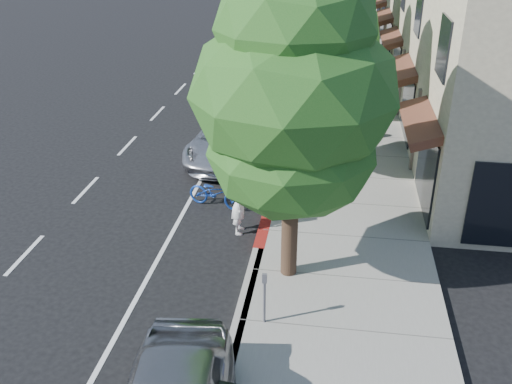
% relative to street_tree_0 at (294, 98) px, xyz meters
% --- Properties ---
extents(ground, '(120.00, 120.00, 0.00)m').
position_rel_street_tree_0_xyz_m(ground, '(-0.90, 2.00, -4.65)').
color(ground, black).
rests_on(ground, ground).
extents(sidewalk, '(4.60, 56.00, 0.15)m').
position_rel_street_tree_0_xyz_m(sidewalk, '(1.40, 10.00, -4.58)').
color(sidewalk, gray).
rests_on(sidewalk, ground).
extents(curb, '(0.30, 56.00, 0.15)m').
position_rel_street_tree_0_xyz_m(curb, '(-0.90, 10.00, -4.58)').
color(curb, '#9E998E').
rests_on(curb, ground).
extents(curb_red_segment, '(0.32, 4.00, 0.15)m').
position_rel_street_tree_0_xyz_m(curb_red_segment, '(-0.90, 3.00, -4.58)').
color(curb_red_segment, maroon).
rests_on(curb_red_segment, ground).
extents(storefront_building, '(10.00, 36.00, 7.00)m').
position_rel_street_tree_0_xyz_m(storefront_building, '(8.70, 20.00, -1.15)').
color(storefront_building, beige).
rests_on(storefront_building, ground).
extents(street_tree_0, '(4.60, 4.60, 7.53)m').
position_rel_street_tree_0_xyz_m(street_tree_0, '(0.00, 0.00, 0.00)').
color(street_tree_0, black).
rests_on(street_tree_0, ground).
extents(street_tree_1, '(4.39, 4.39, 7.50)m').
position_rel_street_tree_0_xyz_m(street_tree_1, '(-0.00, 6.00, 0.02)').
color(street_tree_1, black).
rests_on(street_tree_1, ground).
extents(street_tree_2, '(4.25, 4.25, 7.13)m').
position_rel_street_tree_0_xyz_m(street_tree_2, '(-0.00, 12.00, -0.23)').
color(street_tree_2, black).
rests_on(street_tree_2, ground).
extents(cyclist, '(0.47, 0.68, 1.80)m').
position_rel_street_tree_0_xyz_m(cyclist, '(-1.60, 2.05, -3.75)').
color(cyclist, white).
rests_on(cyclist, ground).
extents(bicycle, '(1.93, 1.09, 0.96)m').
position_rel_street_tree_0_xyz_m(bicycle, '(-2.58, 3.48, -4.17)').
color(bicycle, '#173D9F').
rests_on(bicycle, ground).
extents(silver_suv, '(2.84, 5.62, 1.52)m').
position_rel_street_tree_0_xyz_m(silver_suv, '(-2.86, 7.50, -3.89)').
color(silver_suv, silver).
rests_on(silver_suv, ground).
extents(dark_sedan, '(1.82, 5.02, 1.65)m').
position_rel_street_tree_0_xyz_m(dark_sedan, '(-1.59, 16.36, -3.83)').
color(dark_sedan, black).
rests_on(dark_sedan, ground).
extents(white_pickup, '(3.14, 6.13, 1.70)m').
position_rel_street_tree_0_xyz_m(white_pickup, '(-1.64, 19.18, -3.80)').
color(white_pickup, silver).
rests_on(white_pickup, ground).
extents(dark_suv_far, '(2.19, 4.70, 1.56)m').
position_rel_street_tree_0_xyz_m(dark_suv_far, '(-2.42, 23.50, -3.87)').
color(dark_suv_far, black).
rests_on(dark_suv_far, ground).
extents(pedestrian, '(0.88, 0.71, 1.69)m').
position_rel_street_tree_0_xyz_m(pedestrian, '(0.84, 9.21, -3.66)').
color(pedestrian, black).
rests_on(pedestrian, sidewalk).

